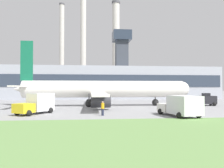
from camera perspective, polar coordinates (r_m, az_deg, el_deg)
ground_plane at (r=39.60m, az=-2.01°, el=-5.62°), size 400.00×400.00×0.00m
terminal_building at (r=66.91m, az=-3.34°, el=0.51°), size 72.68×12.41×20.78m
smokestack_left at (r=98.46m, az=-12.99°, el=8.88°), size 2.35×2.35×40.18m
smokestack_right at (r=97.29m, az=-7.53°, el=10.62°), size 2.82×2.82×45.58m
smokestack_far at (r=102.50m, az=1.03°, el=9.46°), size 3.84×3.84×43.60m
airplane at (r=38.12m, az=-2.61°, el=-1.51°), size 30.75×25.51×11.15m
pushback_tug at (r=42.67m, az=23.35°, el=-3.85°), size 3.46×2.74×2.24m
baggage_truck at (r=25.12m, az=17.48°, el=-5.53°), size 3.56×6.09×2.30m
fuel_truck at (r=28.12m, az=-19.01°, el=-4.91°), size 4.21×5.26×2.50m
ground_crew_person at (r=24.91m, az=-2.46°, el=-6.35°), size 0.48×0.48×1.62m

